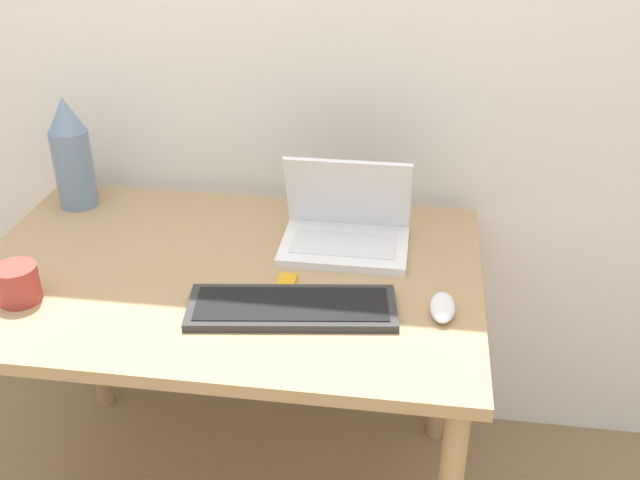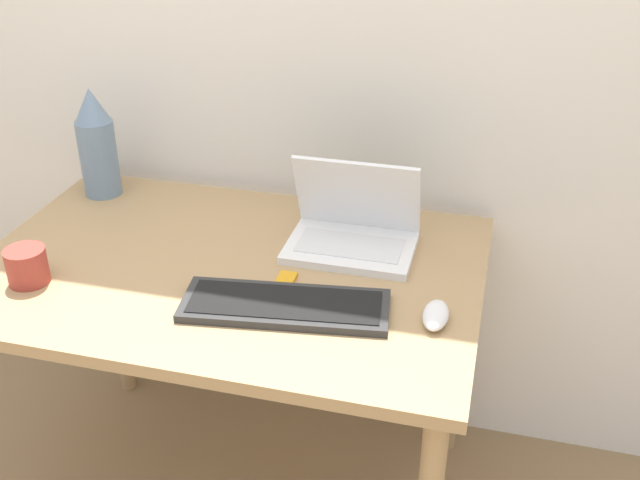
{
  "view_description": "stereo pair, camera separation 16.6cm",
  "coord_description": "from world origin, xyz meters",
  "px_view_note": "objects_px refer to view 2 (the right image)",
  "views": [
    {
      "loc": [
        0.43,
        -1.05,
        1.67
      ],
      "look_at": [
        0.23,
        0.39,
        0.86
      ],
      "focal_mm": 42.0,
      "sensor_mm": 36.0,
      "label": 1
    },
    {
      "loc": [
        0.59,
        -1.01,
        1.67
      ],
      "look_at": [
        0.23,
        0.39,
        0.86
      ],
      "focal_mm": 42.0,
      "sensor_mm": 36.0,
      "label": 2
    }
  ],
  "objects_px": {
    "vase": "(97,144)",
    "laptop": "(353,229)",
    "mp3_player": "(286,279)",
    "mouse": "(436,315)",
    "keyboard": "(285,305)",
    "mug": "(27,266)"
  },
  "relations": [
    {
      "from": "laptop",
      "to": "mp3_player",
      "type": "xyz_separation_m",
      "value": [
        -0.11,
        -0.19,
        -0.04
      ]
    },
    {
      "from": "mouse",
      "to": "vase",
      "type": "relative_size",
      "value": 0.36
    },
    {
      "from": "laptop",
      "to": "keyboard",
      "type": "bearing_deg",
      "value": -104.84
    },
    {
      "from": "mp3_player",
      "to": "mug",
      "type": "height_order",
      "value": "mug"
    },
    {
      "from": "laptop",
      "to": "keyboard",
      "type": "xyz_separation_m",
      "value": [
        -0.08,
        -0.3,
        -0.04
      ]
    },
    {
      "from": "mp3_player",
      "to": "keyboard",
      "type": "bearing_deg",
      "value": -74.17
    },
    {
      "from": "mouse",
      "to": "mug",
      "type": "xyz_separation_m",
      "value": [
        -0.91,
        -0.08,
        0.03
      ]
    },
    {
      "from": "laptop",
      "to": "vase",
      "type": "distance_m",
      "value": 0.76
    },
    {
      "from": "laptop",
      "to": "mouse",
      "type": "bearing_deg",
      "value": -48.71
    },
    {
      "from": "mug",
      "to": "laptop",
      "type": "bearing_deg",
      "value": 27.06
    },
    {
      "from": "vase",
      "to": "mp3_player",
      "type": "xyz_separation_m",
      "value": [
        0.63,
        -0.32,
        -0.14
      ]
    },
    {
      "from": "keyboard",
      "to": "vase",
      "type": "distance_m",
      "value": 0.8
    },
    {
      "from": "vase",
      "to": "laptop",
      "type": "bearing_deg",
      "value": -9.39
    },
    {
      "from": "mp3_player",
      "to": "mouse",
      "type": "bearing_deg",
      "value": -12.28
    },
    {
      "from": "laptop",
      "to": "keyboard",
      "type": "distance_m",
      "value": 0.32
    },
    {
      "from": "mouse",
      "to": "vase",
      "type": "xyz_separation_m",
      "value": [
        -0.98,
        0.39,
        0.13
      ]
    },
    {
      "from": "mug",
      "to": "vase",
      "type": "bearing_deg",
      "value": 98.64
    },
    {
      "from": "keyboard",
      "to": "vase",
      "type": "height_order",
      "value": "vase"
    },
    {
      "from": "keyboard",
      "to": "vase",
      "type": "xyz_separation_m",
      "value": [
        -0.66,
        0.43,
        0.14
      ]
    },
    {
      "from": "vase",
      "to": "mug",
      "type": "height_order",
      "value": "vase"
    },
    {
      "from": "mouse",
      "to": "vase",
      "type": "height_order",
      "value": "vase"
    },
    {
      "from": "laptop",
      "to": "mug",
      "type": "distance_m",
      "value": 0.76
    }
  ]
}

